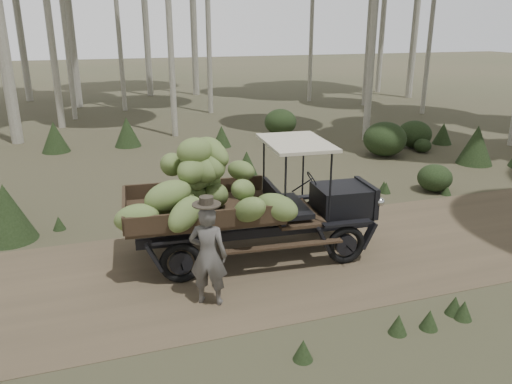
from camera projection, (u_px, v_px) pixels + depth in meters
ground at (268, 262)px, 9.17m from camera, size 120.00×120.00×0.00m
dirt_track at (268, 262)px, 9.17m from camera, size 70.00×4.00×0.01m
banana_truck at (230, 191)px, 8.86m from camera, size 5.06×2.40×2.38m
farmer at (208, 254)px, 7.59m from camera, size 0.71×0.62×1.77m
undergrowth at (375, 219)px, 9.78m from camera, size 23.94×22.68×1.37m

